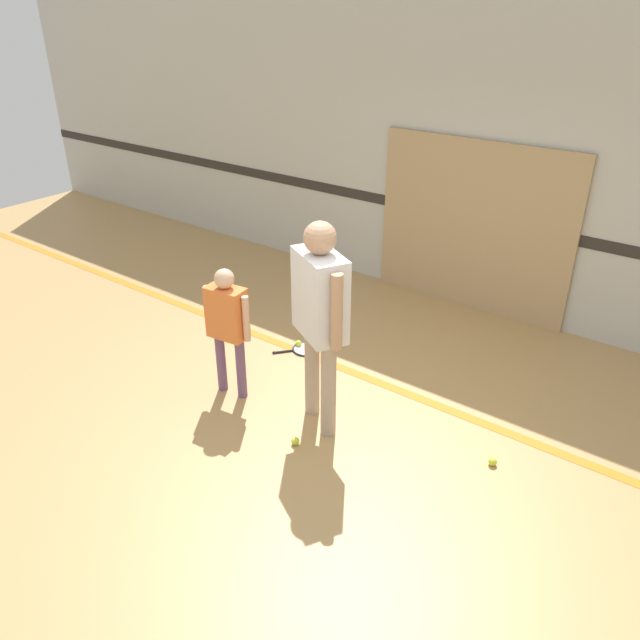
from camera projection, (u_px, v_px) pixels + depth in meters
name	position (u px, v px, depth m)	size (l,w,h in m)	color
ground_plane	(331.00, 444.00, 5.01)	(16.00, 16.00, 0.00)	tan
wall_back	(505.00, 169.00, 6.41)	(16.00, 0.07, 3.20)	beige
wall_panel	(473.00, 227.00, 6.80)	(2.23, 0.05, 1.88)	tan
floor_stripe	(394.00, 388.00, 5.71)	(14.40, 0.10, 0.01)	orange
person_instructor	(320.00, 306.00, 4.76)	(0.60, 0.48, 1.77)	tan
person_student_left	(227.00, 319.00, 5.30)	(0.46, 0.22, 1.21)	#6B4C70
racket_spare_on_floor	(305.00, 349.00, 6.31)	(0.43, 0.48, 0.03)	#28282D
tennis_ball_near_instructor	(295.00, 441.00, 4.99)	(0.07, 0.07, 0.07)	#CCE038
tennis_ball_by_spare_racket	(299.00, 343.00, 6.37)	(0.07, 0.07, 0.07)	#CCE038
tennis_ball_stray_left	(493.00, 462.00, 4.77)	(0.07, 0.07, 0.07)	#CCE038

